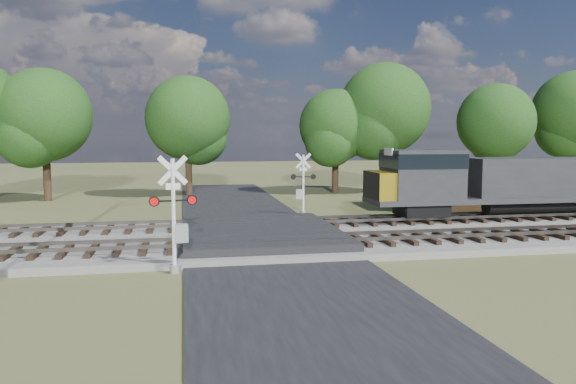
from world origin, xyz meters
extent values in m
plane|color=#49522B|center=(0.00, 0.00, 0.00)|extent=(160.00, 160.00, 0.00)
cube|color=gray|center=(10.00, 0.50, 0.15)|extent=(140.00, 10.00, 0.30)
cube|color=black|center=(0.00, 0.00, 0.04)|extent=(7.00, 60.00, 0.08)
cube|color=#262628|center=(0.00, 0.50, 0.32)|extent=(7.00, 9.00, 0.62)
cube|color=black|center=(2.00, -2.00, 0.39)|extent=(44.00, 2.60, 0.18)
cube|color=#504C44|center=(10.00, -2.72, 0.55)|extent=(140.00, 0.08, 0.15)
cube|color=#504C44|center=(10.00, -1.28, 0.55)|extent=(140.00, 0.08, 0.15)
cube|color=black|center=(2.00, 3.00, 0.39)|extent=(44.00, 2.60, 0.18)
cube|color=#504C44|center=(10.00, 2.28, 0.55)|extent=(140.00, 0.08, 0.15)
cube|color=#504C44|center=(10.00, 3.72, 0.55)|extent=(140.00, 0.08, 0.15)
cylinder|color=silver|center=(-3.80, -4.87, 2.02)|extent=(0.14, 0.14, 4.05)
cylinder|color=#949799|center=(-3.80, -4.87, 0.15)|extent=(0.36, 0.36, 0.30)
cube|color=silver|center=(-3.80, -4.87, 3.64)|extent=(1.05, 0.23, 1.06)
cube|color=silver|center=(-3.80, -4.87, 3.64)|extent=(1.05, 0.23, 1.06)
cube|color=silver|center=(-3.80, -4.87, 3.09)|extent=(0.50, 0.12, 0.22)
cube|color=black|center=(-3.80, -4.87, 2.58)|extent=(1.60, 0.35, 0.06)
cylinder|color=red|center=(-4.44, -4.99, 2.58)|extent=(0.38, 0.17, 0.36)
cylinder|color=red|center=(-3.15, -4.75, 2.58)|extent=(0.38, 0.17, 0.36)
cube|color=#949799|center=(-3.55, -4.83, 1.42)|extent=(0.50, 0.38, 0.66)
cylinder|color=silver|center=(3.76, 8.48, 1.85)|extent=(0.13, 0.13, 3.69)
cylinder|color=#949799|center=(3.76, 8.48, 0.14)|extent=(0.33, 0.33, 0.28)
cube|color=silver|center=(3.76, 8.48, 3.32)|extent=(0.95, 0.23, 0.97)
cube|color=silver|center=(3.76, 8.48, 3.32)|extent=(0.95, 0.23, 0.97)
cube|color=silver|center=(3.76, 8.48, 2.82)|extent=(0.46, 0.12, 0.20)
cube|color=black|center=(3.76, 8.48, 2.35)|extent=(1.46, 0.35, 0.06)
cylinder|color=red|center=(4.35, 8.36, 2.35)|extent=(0.34, 0.16, 0.33)
cylinder|color=red|center=(3.17, 8.60, 2.35)|extent=(0.34, 0.16, 0.33)
cube|color=#949799|center=(3.53, 8.52, 1.29)|extent=(0.46, 0.35, 0.60)
cube|color=#48351F|center=(13.33, 10.23, 1.55)|extent=(4.66, 4.66, 3.10)
cube|color=#29292B|center=(13.33, 10.23, 3.22)|extent=(5.12, 5.12, 0.22)
cylinder|color=black|center=(-13.33, 19.32, 2.44)|extent=(0.56, 0.56, 4.89)
sphere|color=#1B3912|center=(-13.33, 19.32, 6.35)|extent=(6.84, 6.84, 6.84)
cylinder|color=black|center=(-2.96, 21.11, 2.40)|extent=(0.56, 0.56, 4.81)
sphere|color=#1B3912|center=(-2.96, 21.11, 6.25)|extent=(6.73, 6.73, 6.73)
cylinder|color=black|center=(9.28, 21.12, 2.19)|extent=(0.56, 0.56, 4.37)
sphere|color=#1B3912|center=(9.28, 21.12, 5.69)|extent=(6.12, 6.12, 6.12)
cylinder|color=black|center=(13.44, 20.69, 2.74)|extent=(0.56, 0.56, 5.48)
sphere|color=#1B3912|center=(13.44, 20.69, 7.12)|extent=(7.67, 7.67, 7.67)
cylinder|color=black|center=(22.89, 19.25, 2.32)|extent=(0.56, 0.56, 4.64)
sphere|color=#1B3912|center=(22.89, 19.25, 6.03)|extent=(6.50, 6.50, 6.50)
cylinder|color=black|center=(32.06, 21.48, 2.69)|extent=(0.56, 0.56, 5.39)
sphere|color=#1B3912|center=(32.06, 21.48, 7.00)|extent=(7.54, 7.54, 7.54)
camera|label=1|loc=(-3.47, -24.74, 4.85)|focal=35.00mm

